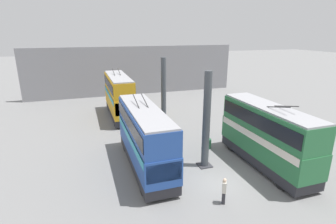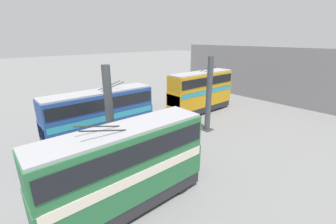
% 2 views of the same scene
% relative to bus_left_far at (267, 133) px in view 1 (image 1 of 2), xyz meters
% --- Properties ---
extents(ground_plane, '(240.00, 240.00, 0.00)m').
position_rel_bus_left_far_xyz_m(ground_plane, '(-1.20, 4.64, -2.87)').
color(ground_plane, slate).
extents(depot_back_wall, '(0.50, 36.00, 8.22)m').
position_rel_bus_left_far_xyz_m(depot_back_wall, '(28.88, 4.64, 1.24)').
color(depot_back_wall, gray).
rests_on(depot_back_wall, ground_plane).
extents(support_column_near, '(1.07, 1.07, 7.80)m').
position_rel_bus_left_far_xyz_m(support_column_near, '(1.49, 4.64, 0.91)').
color(support_column_near, '#42474C').
rests_on(support_column_near, ground_plane).
extents(support_column_far, '(1.07, 1.07, 7.80)m').
position_rel_bus_left_far_xyz_m(support_column_far, '(12.61, 4.64, 0.91)').
color(support_column_far, '#42474C').
rests_on(support_column_far, ground_plane).
extents(bus_left_far, '(9.56, 2.54, 5.68)m').
position_rel_bus_left_far_xyz_m(bus_left_far, '(0.00, 0.00, 0.00)').
color(bus_left_far, black).
rests_on(bus_left_far, ground_plane).
extents(bus_right_mid, '(10.09, 2.54, 5.58)m').
position_rel_bus_left_far_xyz_m(bus_right_mid, '(2.79, 9.28, -0.05)').
color(bus_right_mid, black).
rests_on(bus_right_mid, ground_plane).
extents(bus_right_far, '(9.78, 2.54, 5.96)m').
position_rel_bus_left_far_xyz_m(bus_right_far, '(16.70, 9.28, 0.15)').
color(bus_right_far, black).
rests_on(bus_right_far, ground_plane).
extents(person_aisle_foreground, '(0.48, 0.41, 1.80)m').
position_rel_bus_left_far_xyz_m(person_aisle_foreground, '(-3.37, 5.68, -1.91)').
color(person_aisle_foreground, '#2D2D33').
rests_on(person_aisle_foreground, ground_plane).
extents(person_aisle_midway, '(0.30, 0.45, 1.67)m').
position_rel_bus_left_far_xyz_m(person_aisle_midway, '(9.51, 5.83, -1.99)').
color(person_aisle_midway, '#473D33').
rests_on(person_aisle_midway, ground_plane).
extents(oil_drum, '(0.65, 0.65, 0.92)m').
position_rel_bus_left_far_xyz_m(oil_drum, '(4.45, 2.85, -2.41)').
color(oil_drum, '#235638').
rests_on(oil_drum, ground_plane).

